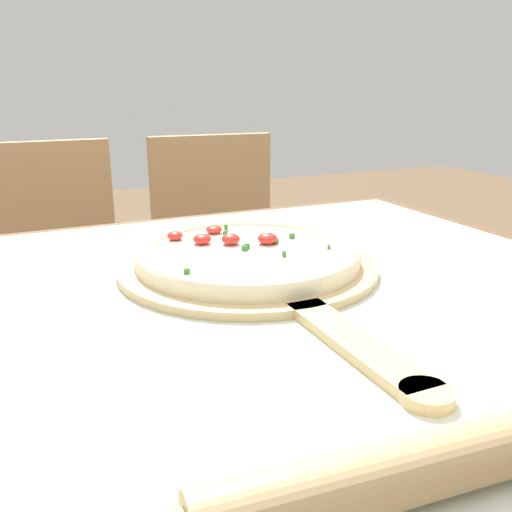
{
  "coord_description": "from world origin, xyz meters",
  "views": [
    {
      "loc": [
        -0.27,
        -0.63,
        1.02
      ],
      "look_at": [
        0.03,
        0.06,
        0.78
      ],
      "focal_mm": 38.0,
      "sensor_mm": 36.0,
      "label": 1
    }
  ],
  "objects": [
    {
      "name": "dining_table",
      "position": [
        0.0,
        0.0,
        0.64
      ],
      "size": [
        1.15,
        0.97,
        0.75
      ],
      "color": "brown",
      "rests_on": "ground_plane"
    },
    {
      "name": "chair_right",
      "position": [
        0.28,
        0.86,
        0.51
      ],
      "size": [
        0.42,
        0.42,
        0.88
      ],
      "rotation": [
        0.0,
        0.0,
        -0.04
      ],
      "color": "tan",
      "rests_on": "ground_plane"
    },
    {
      "name": "rolling_pin",
      "position": [
        -0.02,
        -0.4,
        0.78
      ],
      "size": [
        0.47,
        0.07,
        0.04
      ],
      "rotation": [
        0.0,
        0.0,
        -0.08
      ],
      "color": "tan",
      "rests_on": "towel_cloth"
    },
    {
      "name": "pizza_peel",
      "position": [
        0.03,
        0.06,
        0.76
      ],
      "size": [
        0.39,
        0.61,
        0.01
      ],
      "color": "tan",
      "rests_on": "towel_cloth"
    },
    {
      "name": "towel_cloth",
      "position": [
        0.0,
        0.0,
        0.75
      ],
      "size": [
        1.07,
        0.89,
        0.0
      ],
      "color": "silver",
      "rests_on": "dining_table"
    },
    {
      "name": "chair_left",
      "position": [
        -0.21,
        0.86,
        0.51
      ],
      "size": [
        0.41,
        0.41,
        0.88
      ],
      "rotation": [
        0.0,
        0.0,
        0.03
      ],
      "color": "tan",
      "rests_on": "ground_plane"
    },
    {
      "name": "pizza",
      "position": [
        0.03,
        0.09,
        0.78
      ],
      "size": [
        0.33,
        0.33,
        0.04
      ],
      "color": "beige",
      "rests_on": "pizza_peel"
    }
  ]
}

